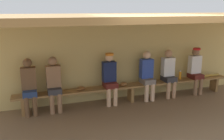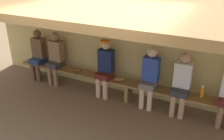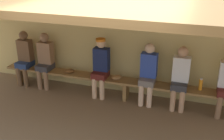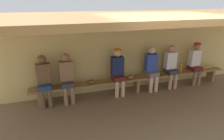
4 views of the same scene
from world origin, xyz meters
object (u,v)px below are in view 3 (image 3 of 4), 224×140
object	(u,v)px
player_in_red	(101,65)
baseball_glove_tan	(70,71)
player_in_white	(45,59)
player_rightmost	(180,76)
water_bottle_orange	(201,84)
baseball_glove_worn	(117,77)
bench	(126,83)
player_shirtless_tan	(148,72)
player_near_post	(25,56)

from	to	relation	value
player_in_red	baseball_glove_tan	distance (m)	0.81
player_in_white	player_rightmost	distance (m)	3.15
player_in_white	water_bottle_orange	size ratio (longest dim) A/B	5.30
player_rightmost	baseball_glove_worn	size ratio (longest dim) A/B	5.56
player_in_white	water_bottle_orange	xyz separation A→B (m)	(3.56, 0.04, -0.15)
bench	player_in_red	bearing A→B (deg)	179.66
player_in_red	baseball_glove_worn	distance (m)	0.45
bench	player_shirtless_tan	xyz separation A→B (m)	(0.47, 0.00, 0.34)
player_in_white	baseball_glove_worn	distance (m)	1.81
baseball_glove_tan	baseball_glove_worn	bearing A→B (deg)	159.05
player_in_white	player_near_post	size ratio (longest dim) A/B	1.00
player_in_red	player_shirtless_tan	distance (m)	1.07
player_in_red	bench	bearing A→B (deg)	-0.34
player_near_post	baseball_glove_worn	xyz separation A→B (m)	(2.36, -0.01, -0.22)
player_rightmost	baseball_glove_worn	world-z (taller)	player_rightmost
player_rightmost	baseball_glove_tan	xyz separation A→B (m)	(-2.50, -0.02, -0.22)
water_bottle_orange	baseball_glove_worn	xyz separation A→B (m)	(-1.77, -0.05, -0.08)
player_shirtless_tan	water_bottle_orange	bearing A→B (deg)	2.16
bench	player_shirtless_tan	bearing A→B (deg)	0.37
player_rightmost	player_shirtless_tan	bearing A→B (deg)	180.00
player_in_white	bench	bearing A→B (deg)	-0.09
bench	baseball_glove_tan	xyz separation A→B (m)	(-1.37, -0.01, 0.12)
player_in_white	player_rightmost	bearing A→B (deg)	0.00
water_bottle_orange	baseball_glove_tan	world-z (taller)	water_bottle_orange
bench	player_in_white	distance (m)	2.04
bench	baseball_glove_worn	bearing A→B (deg)	-177.72
bench	player_rightmost	bearing A→B (deg)	0.15
player_in_red	player_near_post	distance (m)	1.98
bench	baseball_glove_tan	size ratio (longest dim) A/B	25.00
baseball_glove_tan	player_near_post	bearing A→B (deg)	-22.02
player_shirtless_tan	player_near_post	bearing A→B (deg)	180.00
player_in_red	player_rightmost	world-z (taller)	player_in_red
bench	player_shirtless_tan	size ratio (longest dim) A/B	4.49
player_in_red	water_bottle_orange	bearing A→B (deg)	1.07
player_near_post	player_shirtless_tan	distance (m)	3.05
bench	baseball_glove_tan	bearing A→B (deg)	-179.42
player_rightmost	player_near_post	world-z (taller)	same
player_in_red	baseball_glove_worn	world-z (taller)	player_in_red
player_in_white	player_near_post	bearing A→B (deg)	180.00
baseball_glove_worn	baseball_glove_tan	distance (m)	1.15
player_in_red	baseball_glove_tan	world-z (taller)	player_in_red
player_near_post	baseball_glove_worn	size ratio (longest dim) A/B	5.56
player_in_white	baseball_glove_tan	xyz separation A→B (m)	(0.64, -0.02, -0.22)
baseball_glove_worn	player_in_white	bearing A→B (deg)	139.21
water_bottle_orange	player_near_post	bearing A→B (deg)	-179.43
bench	player_rightmost	xyz separation A→B (m)	(1.14, 0.00, 0.34)
bench	player_in_white	size ratio (longest dim) A/B	4.49
water_bottle_orange	baseball_glove_worn	world-z (taller)	water_bottle_orange
player_in_white	baseball_glove_tan	distance (m)	0.68
player_in_white	player_shirtless_tan	xyz separation A→B (m)	(2.48, 0.00, 0.00)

